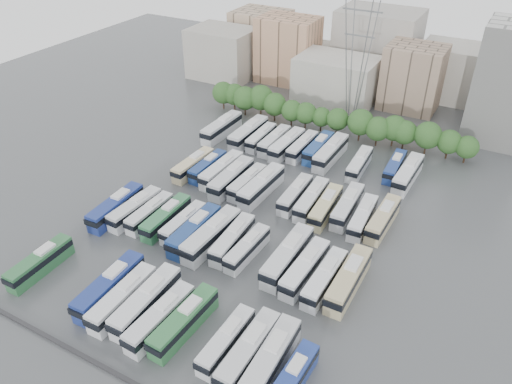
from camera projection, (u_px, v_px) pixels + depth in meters
The scene contains 52 objects.
ground at pixel (240, 229), 86.59m from camera, with size 220.00×220.00×0.00m, color #424447.
parapet at pixel (106, 368), 62.33m from camera, with size 56.00×0.50×0.50m, color #2D2D30.
tree_line at pixel (327, 115), 115.57m from camera, with size 64.62×7.59×7.90m.
city_buildings at pixel (348, 59), 137.81m from camera, with size 102.00×35.00×20.00m.
apartment_tower at pixel (509, 84), 108.13m from camera, with size 14.00×14.00×26.00m, color silver.
electricity_pylon at pixel (358, 47), 112.07m from camera, with size 9.00×6.91×33.83m.
bus_r0_s0 at pixel (40, 262), 76.61m from camera, with size 2.75×11.68×3.65m.
bus_r0_s4 at pixel (110, 286), 71.96m from camera, with size 3.35×13.23×4.12m.
bus_r0_s5 at pixel (123, 298), 70.15m from camera, with size 2.93×12.52×3.91m.
bus_r0_s6 at pixel (146, 301), 69.49m from camera, with size 3.15×13.24×4.14m.
bus_r0_s7 at pixel (160, 318), 67.15m from camera, with size 3.27×12.39×3.85m.
bus_r0_s8 at pixel (184, 321), 66.60m from camera, with size 3.29×12.53×3.90m.
bus_r0_s10 at pixel (226, 341), 64.18m from camera, with size 2.62×11.06×3.46m.
bus_r0_s11 at pixel (249, 350), 62.59m from camera, with size 2.89×12.59×3.94m.
bus_r0_s12 at pixel (270, 360), 61.25m from camera, with size 3.10×13.03×4.07m.
bus_r0_s13 at pixel (291, 381), 59.18m from camera, with size 2.84×11.08×3.45m.
bus_r1_s0 at pixel (116, 207), 88.74m from camera, with size 3.25×12.86×4.01m.
bus_r1_s1 at pixel (135, 209), 88.51m from camera, with size 3.11×11.93×3.71m.
bus_r1_s2 at pixel (150, 213), 87.67m from camera, with size 2.52×10.96×3.43m.
bus_r1_s3 at pixel (166, 217), 86.38m from camera, with size 2.74×11.85×3.71m.
bus_r1_s4 at pixel (183, 223), 85.30m from camera, with size 2.56×10.82×3.38m.
bus_r1_s5 at pixel (194, 230), 83.03m from camera, with size 2.79×12.75×4.00m.
bus_r1_s6 at pixel (211, 235), 81.83m from camera, with size 3.55×13.68×4.26m.
bus_r1_s7 at pixel (233, 239), 81.32m from camera, with size 3.09×11.87×3.69m.
bus_r1_s8 at pixel (247, 248), 79.61m from camera, with size 2.81×10.93×3.40m.
bus_r1_s10 at pixel (288, 256), 77.41m from camera, with size 3.04×13.63×4.27m.
bus_r1_s11 at pixel (305, 268), 75.32m from camera, with size 3.21×12.60×3.92m.
bus_r1_s12 at pixel (325, 278), 73.60m from camera, with size 2.88×12.06×3.77m.
bus_r1_s13 at pixel (349, 279), 73.17m from camera, with size 2.90×13.22×4.15m.
bus_r2_s1 at pixel (193, 165), 101.53m from camera, with size 2.90×11.68×3.64m.
bus_r2_s2 at pixel (208, 166), 101.18m from camera, with size 2.54×10.94×3.42m.
bus_r2_s3 at pixel (222, 170), 99.48m from camera, with size 3.10×12.55×3.91m.
bus_r2_s4 at pixel (231, 178), 96.83m from camera, with size 2.91×13.10×4.11m.
bus_r2_s5 at pixel (247, 182), 96.07m from camera, with size 2.84×11.29×3.52m.
bus_r2_s6 at pixel (261, 186), 94.39m from camera, with size 3.44×13.38×4.16m.
bus_r2_s8 at pixel (295, 194), 92.50m from camera, with size 2.76×11.48×3.58m.
bus_r2_s9 at pixel (311, 199), 90.92m from camera, with size 3.06×12.05×3.75m.
bus_r2_s10 at pixel (326, 207), 89.01m from camera, with size 3.14×11.99×3.73m.
bus_r2_s11 at pixel (347, 206), 89.09m from camera, with size 3.17×12.36×3.85m.
bus_r2_s12 at pixel (363, 217), 86.46m from camera, with size 3.09×11.60×3.60m.
bus_r2_s13 at pixel (383, 218), 85.96m from camera, with size 2.95×12.21×3.81m.
bus_r3_s0 at pixel (222, 127), 115.22m from camera, with size 3.24×13.48×4.21m.
bus_r3_s2 at pixel (248, 133), 112.81m from camera, with size 3.12×13.68×4.28m.
bus_r3_s3 at pixel (261, 137), 111.92m from camera, with size 2.54×11.06×3.46m.
bus_r3_s4 at pixel (274, 141), 110.35m from camera, with size 2.63×11.72×3.67m.
bus_r3_s5 at pixel (287, 144), 108.58m from camera, with size 3.23×12.60×3.92m.
bus_r3_s6 at pixel (302, 146), 108.14m from camera, with size 2.75×11.55×3.61m.
bus_r3_s7 at pixel (318, 148), 107.50m from camera, with size 2.63×11.95×3.75m.
bus_r3_s8 at pixel (331, 152), 105.38m from camera, with size 3.15×13.41×4.19m.
bus_r3_s10 at pixel (359, 164), 101.92m from camera, with size 3.02×11.55×3.59m.
bus_r3_s12 at pixel (395, 166), 101.18m from camera, with size 2.72×10.96×3.42m.
bus_r3_s13 at pixel (408, 173), 98.25m from camera, with size 3.23×13.01×4.06m.
Camera 1 is at (35.72, -58.84, 53.00)m, focal length 35.00 mm.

